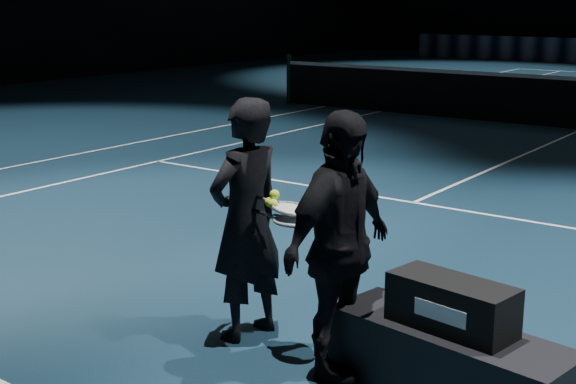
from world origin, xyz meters
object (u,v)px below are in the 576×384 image
object	(u,v)px
player_bench	(449,363)
tennis_balls	(272,201)
racket_lower	(293,221)
racket_bag	(452,305)
racket_upper	(292,209)
player_a	(246,220)
player_b	(339,247)

from	to	relation	value
player_bench	tennis_balls	size ratio (longest dim) A/B	12.22
tennis_balls	racket_lower	bearing A→B (deg)	-11.43
racket_bag	racket_upper	xyz separation A→B (m)	(-1.13, -0.01, 0.40)
player_a	player_b	size ratio (longest dim) A/B	1.00
racket_bag	tennis_balls	distance (m)	1.34
player_a	racket_upper	xyz separation A→B (m)	(0.40, -0.03, 0.15)
player_a	racket_bag	bearing A→B (deg)	97.58
player_b	player_a	bearing A→B (deg)	83.49
player_b	tennis_balls	xyz separation A→B (m)	(-0.59, 0.11, 0.18)
racket_bag	player_b	bearing A→B (deg)	-160.41
racket_lower	tennis_balls	xyz separation A→B (m)	(-0.19, 0.04, 0.10)
racket_lower	tennis_balls	bearing A→B (deg)	178.53
player_a	racket_upper	distance (m)	0.43
player_b	racket_lower	world-z (taller)	player_b
racket_bag	tennis_balls	xyz separation A→B (m)	(-1.27, -0.02, 0.43)
player_bench	player_a	xyz separation A→B (m)	(-1.53, 0.02, 0.61)
player_bench	player_a	size ratio (longest dim) A/B	0.88
player_a	racket_lower	distance (m)	0.46
player_b	racket_upper	bearing A→B (deg)	78.41
racket_upper	tennis_balls	size ratio (longest dim) A/B	5.67
player_b	racket_upper	distance (m)	0.48
racket_bag	player_a	bearing A→B (deg)	-171.59
racket_lower	racket_bag	bearing A→B (deg)	12.99
racket_lower	player_b	bearing A→B (deg)	0.00
racket_lower	player_bench	bearing A→B (deg)	12.99
player_b	racket_lower	size ratio (longest dim) A/B	2.45
player_bench	player_a	world-z (taller)	player_a
player_bench	player_b	distance (m)	0.93
player_a	tennis_balls	bearing A→B (deg)	89.52
racket_lower	racket_upper	size ratio (longest dim) A/B	1.00
player_bench	racket_lower	distance (m)	1.29
racket_bag	racket_upper	world-z (taller)	racket_upper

